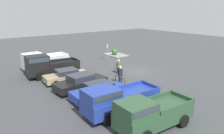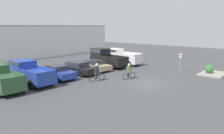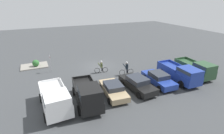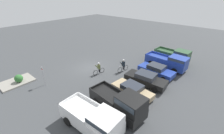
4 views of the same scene
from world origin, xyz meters
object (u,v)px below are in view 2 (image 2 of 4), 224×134
sedan_2 (95,65)px  pickup_truck_3 (121,56)px  pickup_truck_2 (106,57)px  cyclist_1 (97,72)px  pickup_truck_0 (0,78)px  pickup_truck_1 (29,72)px  sedan_1 (77,68)px  cyclist_0 (129,71)px  shrub (209,69)px  fire_lane_sign (180,61)px  sedan_0 (57,72)px

sedan_2 → pickup_truck_3: 5.61m
pickup_truck_2 → cyclist_1: bearing=-144.3°
pickup_truck_0 → pickup_truck_1: bearing=6.2°
sedan_1 → cyclist_0: size_ratio=2.80×
cyclist_0 → shrub: cyclist_0 is taller
shrub → pickup_truck_2: bearing=107.8°
sedan_1 → pickup_truck_2: 5.73m
shrub → cyclist_0: bearing=144.2°
pickup_truck_0 → pickup_truck_2: bearing=2.7°
pickup_truck_0 → sedan_1: pickup_truck_0 is taller
cyclist_0 → fire_lane_sign: size_ratio=0.73×
fire_lane_sign → sedan_2: bearing=119.7°
pickup_truck_2 → cyclist_0: 7.66m
pickup_truck_2 → pickup_truck_3: 2.78m
pickup_truck_1 → pickup_truck_3: pickup_truck_3 is taller
sedan_1 → pickup_truck_3: size_ratio=0.93×
fire_lane_sign → cyclist_0: bearing=154.3°
sedan_1 → pickup_truck_3: (8.39, 0.25, 0.40)m
sedan_0 → cyclist_1: (1.97, -3.84, 0.19)m
cyclist_0 → cyclist_1: 3.32m
fire_lane_sign → shrub: bearing=-56.8°
pickup_truck_0 → sedan_1: bearing=-0.7°
sedan_0 → pickup_truck_3: 11.20m
cyclist_0 → fire_lane_sign: 6.63m
sedan_2 → pickup_truck_2: bearing=14.8°
cyclist_0 → cyclist_1: size_ratio=0.94×
cyclist_1 → pickup_truck_0: bearing=152.1°
cyclist_0 → shrub: bearing=-35.8°
fire_lane_sign → shrub: (1.78, -2.72, -0.84)m
pickup_truck_0 → pickup_truck_2: 14.05m
cyclist_0 → sedan_2: bearing=80.6°
sedan_1 → pickup_truck_0: bearing=179.3°
sedan_1 → shrub: 14.92m
sedan_2 → pickup_truck_3: (5.59, 0.24, 0.47)m
sedan_1 → cyclist_1: bearing=-102.0°
sedan_2 → cyclist_0: size_ratio=2.60×
sedan_1 → pickup_truck_2: bearing=7.7°
sedan_2 → pickup_truck_3: bearing=2.5°
sedan_0 → shrub: size_ratio=5.03×
sedan_1 → sedan_2: sedan_1 is taller
sedan_2 → cyclist_0: bearing=-99.4°
pickup_truck_3 → shrub: pickup_truck_3 is taller
pickup_truck_1 → sedan_1: 5.61m
pickup_truck_0 → fire_lane_sign: fire_lane_sign is taller
sedan_0 → fire_lane_sign: (10.59, -8.67, 0.73)m
pickup_truck_1 → pickup_truck_3: 13.97m
pickup_truck_1 → sedan_1: bearing=-4.2°
sedan_0 → sedan_2: sedan_0 is taller
pickup_truck_0 → pickup_truck_3: bearing=0.5°
pickup_truck_3 → shrub: 11.77m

